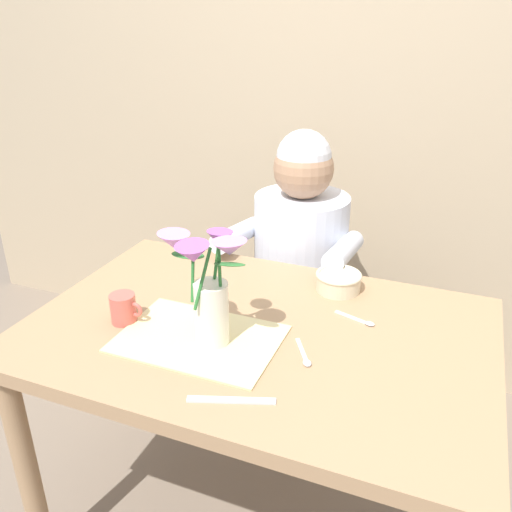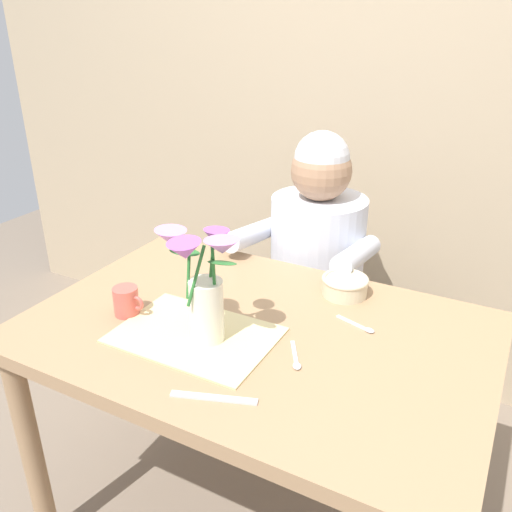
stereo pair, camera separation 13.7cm
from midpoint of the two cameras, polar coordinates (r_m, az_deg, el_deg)
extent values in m
cube|color=tan|center=(2.20, 15.44, 17.45)|extent=(4.00, 0.10, 2.50)
cube|color=#9E7A56|center=(1.42, 2.65, -8.34)|extent=(1.20, 0.80, 0.04)
cylinder|color=#9E7A56|center=(1.72, -20.62, -19.09)|extent=(0.06, 0.06, 0.70)
cylinder|color=#9E7A56|center=(2.10, -6.93, -8.53)|extent=(0.06, 0.06, 0.70)
cylinder|color=#9E7A56|center=(1.82, 23.66, -16.68)|extent=(0.06, 0.06, 0.70)
cylinder|color=#4C4C56|center=(2.21, 7.72, -11.38)|extent=(0.30, 0.30, 0.40)
cylinder|color=silver|center=(1.99, 8.45, -0.80)|extent=(0.34, 0.34, 0.50)
sphere|color=#A37A5B|center=(1.86, 9.12, 8.97)|extent=(0.21, 0.21, 0.21)
sphere|color=silver|center=(1.85, 9.20, 10.16)|extent=(0.19, 0.19, 0.19)
cylinder|color=silver|center=(1.88, 1.77, 2.33)|extent=(0.07, 0.33, 0.12)
cylinder|color=silver|center=(1.76, 12.91, 0.06)|extent=(0.07, 0.33, 0.12)
cube|color=beige|center=(1.38, -3.64, -8.48)|extent=(0.40, 0.28, 0.00)
cylinder|color=silver|center=(1.32, -2.30, -5.99)|extent=(0.08, 0.08, 0.17)
cylinder|color=#2D7533|center=(1.25, -1.39, -2.02)|extent=(0.01, 0.02, 0.15)
cone|color=#CC7FDB|center=(1.20, -0.39, 0.93)|extent=(0.12, 0.12, 0.04)
sphere|color=#E5D14C|center=(1.20, -0.39, 1.14)|extent=(0.02, 0.02, 0.02)
cylinder|color=#2D7533|center=(1.28, -1.76, -1.44)|extent=(0.04, 0.03, 0.15)
cone|color=#A351B7|center=(1.27, -1.17, 1.94)|extent=(0.08, 0.08, 0.04)
sphere|color=#E5D14C|center=(1.27, -1.17, 2.15)|extent=(0.02, 0.02, 0.02)
cylinder|color=#2D7533|center=(1.28, -4.17, -1.44)|extent=(0.01, 0.04, 0.15)
cone|color=#CC7FDB|center=(1.27, -6.05, 1.94)|extent=(0.10, 0.09, 0.04)
sphere|color=#E5D14C|center=(1.27, -6.06, 2.15)|extent=(0.02, 0.02, 0.02)
cylinder|color=#2D7533|center=(1.24, -3.28, -2.25)|extent=(0.04, 0.05, 0.15)
cone|color=#A351B7|center=(1.18, -4.32, 0.48)|extent=(0.10, 0.10, 0.05)
sphere|color=#E5D14C|center=(1.18, -4.33, 0.71)|extent=(0.02, 0.02, 0.02)
ellipsoid|color=#2D7533|center=(1.28, -4.61, 0.39)|extent=(0.09, 0.05, 0.02)
ellipsoid|color=#2D7533|center=(1.21, -0.42, -0.81)|extent=(0.10, 0.06, 0.03)
cylinder|color=beige|center=(1.59, 11.92, -3.30)|extent=(0.13, 0.13, 0.05)
torus|color=beige|center=(1.57, 12.00, -2.49)|extent=(0.14, 0.14, 0.01)
cube|color=silver|center=(1.18, -1.09, -14.99)|extent=(0.19, 0.08, 0.00)
cylinder|color=#CC564C|center=(1.47, -11.11, -4.81)|extent=(0.07, 0.07, 0.08)
torus|color=#CC564C|center=(1.45, -9.94, -5.04)|extent=(0.04, 0.01, 0.04)
cube|color=silver|center=(1.46, 12.91, -7.04)|extent=(0.10, 0.04, 0.00)
ellipsoid|color=silver|center=(1.44, 14.74, -7.75)|extent=(0.03, 0.03, 0.01)
cube|color=silver|center=(1.32, 7.16, -10.31)|extent=(0.06, 0.09, 0.00)
ellipsoid|color=silver|center=(1.27, 7.55, -11.65)|extent=(0.03, 0.03, 0.01)
camera|label=1|loc=(0.07, -87.14, 1.31)|focal=37.51mm
camera|label=2|loc=(0.07, 92.86, -1.31)|focal=37.51mm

